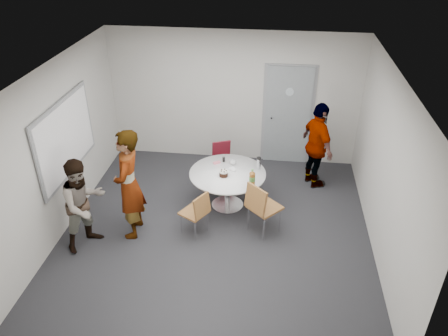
# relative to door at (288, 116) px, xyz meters

# --- Properties ---
(floor) EXTENTS (5.00, 5.00, 0.00)m
(floor) POSITION_rel_door_xyz_m (-1.10, -2.48, -1.03)
(floor) COLOR #232427
(floor) RESTS_ON ground
(ceiling) EXTENTS (5.00, 5.00, 0.00)m
(ceiling) POSITION_rel_door_xyz_m (-1.10, -2.48, 1.67)
(ceiling) COLOR silver
(ceiling) RESTS_ON wall_back
(wall_back) EXTENTS (5.00, 0.00, 5.00)m
(wall_back) POSITION_rel_door_xyz_m (-1.10, 0.02, 0.32)
(wall_back) COLOR #B5B3AC
(wall_back) RESTS_ON floor
(wall_left) EXTENTS (0.00, 5.00, 5.00)m
(wall_left) POSITION_rel_door_xyz_m (-3.60, -2.48, 0.32)
(wall_left) COLOR #B5B3AC
(wall_left) RESTS_ON floor
(wall_right) EXTENTS (0.00, 5.00, 5.00)m
(wall_right) POSITION_rel_door_xyz_m (1.40, -2.48, 0.32)
(wall_right) COLOR #B5B3AC
(wall_right) RESTS_ON floor
(wall_front) EXTENTS (5.00, 0.00, 5.00)m
(wall_front) POSITION_rel_door_xyz_m (-1.10, -4.98, 0.32)
(wall_front) COLOR #B5B3AC
(wall_front) RESTS_ON floor
(door) EXTENTS (1.02, 0.17, 2.12)m
(door) POSITION_rel_door_xyz_m (0.00, 0.00, 0.00)
(door) COLOR gray
(door) RESTS_ON wall_back
(whiteboard) EXTENTS (0.04, 1.90, 1.25)m
(whiteboard) POSITION_rel_door_xyz_m (-3.56, -2.28, 0.42)
(whiteboard) COLOR gray
(whiteboard) RESTS_ON wall_left
(table) EXTENTS (1.32, 1.32, 0.98)m
(table) POSITION_rel_door_xyz_m (-0.98, -1.79, -0.43)
(table) COLOR white
(table) RESTS_ON floor
(chair_near_left) EXTENTS (0.53, 0.52, 0.78)m
(chair_near_left) POSITION_rel_door_xyz_m (-1.39, -2.64, -0.55)
(chair_near_left) COLOR brown
(chair_near_left) RESTS_ON floor
(chair_near_right) EXTENTS (0.65, 0.65, 0.94)m
(chair_near_right) POSITION_rel_door_xyz_m (-0.39, -2.49, -0.45)
(chair_near_right) COLOR brown
(chair_near_right) RESTS_ON floor
(chair_far) EXTENTS (0.50, 0.52, 0.79)m
(chair_far) POSITION_rel_door_xyz_m (-1.20, -0.89, -0.55)
(chair_far) COLOR maroon
(chair_far) RESTS_ON floor
(person_main) EXTENTS (0.49, 0.71, 1.85)m
(person_main) POSITION_rel_door_xyz_m (-2.44, -2.71, -0.10)
(person_main) COLOR #A5C6EA
(person_main) RESTS_ON floor
(person_left) EXTENTS (0.89, 0.93, 1.52)m
(person_left) POSITION_rel_door_xyz_m (-3.05, -3.08, -0.27)
(person_left) COLOR white
(person_left) RESTS_ON floor
(person_right) EXTENTS (0.79, 1.06, 1.67)m
(person_right) POSITION_rel_door_xyz_m (0.56, -0.87, -0.19)
(person_right) COLOR black
(person_right) RESTS_ON floor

